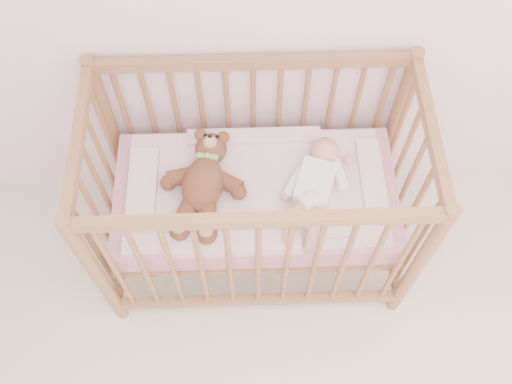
{
  "coord_description": "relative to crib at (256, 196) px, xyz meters",
  "views": [
    {
      "loc": [
        -0.24,
        0.39,
        2.68
      ],
      "look_at": [
        -0.2,
        1.55,
        0.62
      ],
      "focal_mm": 40.0,
      "sensor_mm": 36.0,
      "label": 1
    }
  ],
  "objects": [
    {
      "name": "teddy_bear",
      "position": [
        -0.22,
        -0.02,
        0.15
      ],
      "size": [
        0.47,
        0.6,
        0.15
      ],
      "primitive_type": null,
      "rotation": [
        0.0,
        0.0,
        -0.18
      ],
      "color": "brown",
      "rests_on": "blanket"
    },
    {
      "name": "crib",
      "position": [
        0.0,
        0.0,
        0.0
      ],
      "size": [
        1.36,
        0.76,
        1.0
      ],
      "primitive_type": null,
      "color": "#996E40",
      "rests_on": "floor"
    },
    {
      "name": "blanket",
      "position": [
        0.0,
        0.0,
        0.06
      ],
      "size": [
        1.1,
        0.58,
        0.06
      ],
      "primitive_type": null,
      "color": "#F5A9B6",
      "rests_on": "mattress"
    },
    {
      "name": "baby",
      "position": [
        0.25,
        -0.02,
        0.14
      ],
      "size": [
        0.43,
        0.61,
        0.13
      ],
      "primitive_type": null,
      "rotation": [
        0.0,
        0.0,
        -0.33
      ],
      "color": "white",
      "rests_on": "blanket"
    },
    {
      "name": "mattress",
      "position": [
        0.0,
        0.0,
        -0.01
      ],
      "size": [
        1.22,
        0.62,
        0.13
      ],
      "primitive_type": "cube",
      "color": "pink",
      "rests_on": "crib"
    }
  ]
}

